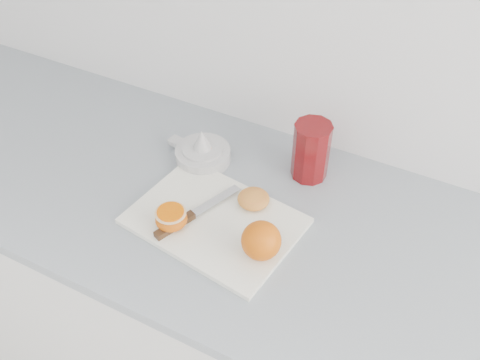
{
  "coord_description": "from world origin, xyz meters",
  "views": [
    {
      "loc": [
        0.45,
        0.98,
        1.75
      ],
      "look_at": [
        0.07,
        1.72,
        0.96
      ],
      "focal_mm": 40.0,
      "sensor_mm": 36.0,
      "label": 1
    }
  ],
  "objects_px": {
    "half_orange": "(171,218)",
    "citrus_juicer": "(202,152)",
    "counter": "(250,325)",
    "red_tumbler": "(311,153)"
  },
  "relations": [
    {
      "from": "half_orange",
      "to": "red_tumbler",
      "type": "height_order",
      "value": "red_tumbler"
    },
    {
      "from": "counter",
      "to": "half_orange",
      "type": "distance_m",
      "value": 0.51
    },
    {
      "from": "half_orange",
      "to": "citrus_juicer",
      "type": "height_order",
      "value": "citrus_juicer"
    },
    {
      "from": "half_orange",
      "to": "citrus_juicer",
      "type": "bearing_deg",
      "value": 104.0
    },
    {
      "from": "citrus_juicer",
      "to": "red_tumbler",
      "type": "height_order",
      "value": "red_tumbler"
    },
    {
      "from": "citrus_juicer",
      "to": "red_tumbler",
      "type": "bearing_deg",
      "value": 16.11
    },
    {
      "from": "half_orange",
      "to": "red_tumbler",
      "type": "xyz_separation_m",
      "value": [
        0.19,
        0.29,
        0.03
      ]
    },
    {
      "from": "counter",
      "to": "citrus_juicer",
      "type": "relative_size",
      "value": 13.32
    },
    {
      "from": "counter",
      "to": "half_orange",
      "type": "bearing_deg",
      "value": -139.28
    },
    {
      "from": "half_orange",
      "to": "red_tumbler",
      "type": "relative_size",
      "value": 0.47
    },
    {
      "from": "citrus_juicer",
      "to": "red_tumbler",
      "type": "xyz_separation_m",
      "value": [
        0.25,
        0.07,
        0.04
      ]
    },
    {
      "from": "red_tumbler",
      "to": "citrus_juicer",
      "type": "bearing_deg",
      "value": -163.89
    },
    {
      "from": "counter",
      "to": "red_tumbler",
      "type": "relative_size",
      "value": 15.87
    },
    {
      "from": "half_orange",
      "to": "citrus_juicer",
      "type": "relative_size",
      "value": 0.4
    },
    {
      "from": "counter",
      "to": "citrus_juicer",
      "type": "height_order",
      "value": "citrus_juicer"
    }
  ]
}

